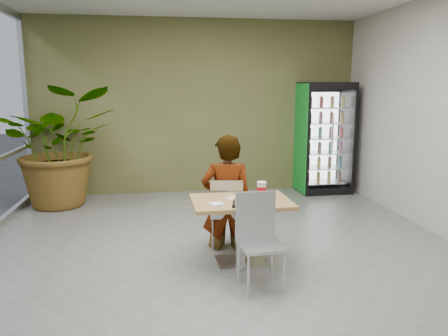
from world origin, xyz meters
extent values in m
plane|color=slate|center=(0.00, 0.00, 0.00)|extent=(7.00, 7.00, 0.00)
cube|color=#9E7643|center=(0.17, -0.07, 0.73)|extent=(1.09, 0.77, 0.04)
cylinder|color=#B8BBBD|center=(0.17, -0.07, 0.35)|extent=(0.11, 0.11, 0.71)
cube|color=#B8BBBD|center=(0.17, -0.07, 0.02)|extent=(0.55, 0.44, 0.04)
cube|color=#B8BBBD|center=(0.10, 0.53, 0.42)|extent=(0.44, 0.44, 0.03)
cube|color=#B8BBBD|center=(0.08, 0.35, 0.65)|extent=(0.39, 0.08, 0.47)
cylinder|color=#B8BBBD|center=(0.29, 0.68, 0.21)|extent=(0.02, 0.02, 0.42)
cylinder|color=#B8BBBD|center=(-0.04, 0.72, 0.21)|extent=(0.02, 0.02, 0.42)
cylinder|color=#B8BBBD|center=(0.25, 0.35, 0.21)|extent=(0.02, 0.02, 0.42)
cylinder|color=#B8BBBD|center=(-0.08, 0.39, 0.21)|extent=(0.02, 0.02, 0.42)
cube|color=#B8BBBD|center=(0.26, -0.69, 0.45)|extent=(0.45, 0.45, 0.03)
cube|color=#B8BBBD|center=(0.24, -0.49, 0.70)|extent=(0.42, 0.06, 0.50)
cylinder|color=#B8BBBD|center=(0.10, -0.88, 0.22)|extent=(0.02, 0.02, 0.45)
cylinder|color=#B8BBBD|center=(0.45, -0.85, 0.22)|extent=(0.02, 0.02, 0.45)
cylinder|color=#B8BBBD|center=(0.07, -0.53, 0.22)|extent=(0.02, 0.02, 0.45)
cylinder|color=#B8BBBD|center=(0.42, -0.50, 0.22)|extent=(0.02, 0.02, 0.45)
imported|color=black|center=(0.10, 0.48, 0.56)|extent=(0.68, 0.49, 1.72)
cylinder|color=white|center=(0.14, -0.01, 0.76)|extent=(0.22, 0.22, 0.01)
cylinder|color=white|center=(0.42, -0.02, 0.84)|extent=(0.10, 0.10, 0.17)
cylinder|color=red|center=(0.42, -0.02, 0.83)|extent=(0.10, 0.10, 0.10)
cylinder|color=white|center=(0.42, -0.02, 0.93)|extent=(0.10, 0.10, 0.01)
cube|color=white|center=(-0.12, -0.23, 0.76)|extent=(0.18, 0.18, 0.02)
cube|color=black|center=(0.25, -0.29, 0.76)|extent=(0.45, 0.37, 0.02)
cube|color=black|center=(2.37, 3.15, 1.03)|extent=(0.93, 0.73, 2.06)
cube|color=green|center=(1.91, 3.15, 1.03)|extent=(0.02, 0.71, 2.01)
cube|color=white|center=(2.37, 2.80, 1.05)|extent=(0.74, 0.02, 1.64)
imported|color=#346126|center=(-2.33, 2.86, 1.00)|extent=(2.16, 2.00, 2.00)
camera|label=1|loc=(-0.70, -4.65, 1.98)|focal=35.00mm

